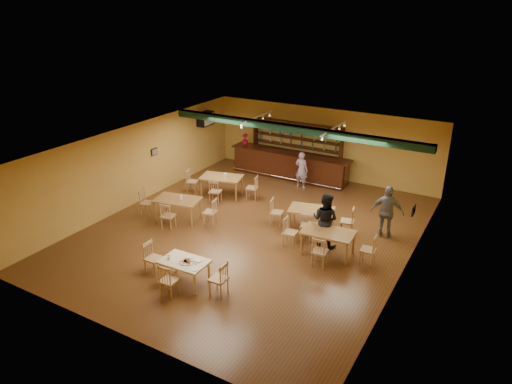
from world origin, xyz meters
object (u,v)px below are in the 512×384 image
Objects in this scene: bar_counter at (290,165)px; near_table at (185,272)px; dining_table_b at (311,219)px; patron_right_a at (325,220)px; dining_table_c at (178,209)px; dining_table_d at (328,243)px; dining_table_a at (222,186)px; patron_bar at (301,170)px.

bar_counter reaches higher than near_table.
bar_counter is 3.62× the size of dining_table_b.
dining_table_c is at bearing 14.63° from patron_right_a.
near_table is 0.73× the size of patron_right_a.
dining_table_b is at bearing 127.46° from dining_table_d.
bar_counter reaches higher than dining_table_b.
near_table is (2.55, -5.61, -0.05)m from dining_table_a.
bar_counter is 6.61m from dining_table_d.
patron_right_a reaches higher than near_table.
bar_counter reaches higher than dining_table_c.
dining_table_d is 1.00× the size of patron_bar.
dining_table_c is 5.45m from patron_bar.
patron_bar is 0.88× the size of patron_right_a.
dining_table_b is 4.96m from near_table.
dining_table_b is 1.16× the size of near_table.
bar_counter is 3.07× the size of patron_right_a.
dining_table_a is at bearing 154.41° from dining_table_b.
dining_table_c is at bearing -172.58° from dining_table_b.
bar_counter is 3.49× the size of patron_bar.
dining_table_a is at bearing 48.24° from patron_bar.
dining_table_d is at bearing -62.32° from dining_table_b.
dining_table_b reaches higher than near_table.
near_table is at bearing -82.62° from bar_counter.
dining_table_c is at bearing -105.25° from bar_counter.
patron_right_a reaches higher than dining_table_d.
bar_counter is at bearing 122.84° from dining_table_d.
dining_table_b is 0.85× the size of patron_right_a.
dining_table_c is (-1.55, -5.67, -0.18)m from bar_counter.
patron_right_a is at bearing -33.36° from dining_table_a.
dining_table_d is 0.88× the size of patron_right_a.
dining_table_b is 1.24m from patron_right_a.
patron_right_a reaches higher than dining_table_a.
bar_counter is 3.39× the size of dining_table_a.
dining_table_c is at bearing -179.83° from dining_table_d.
patron_bar is at bearing 90.06° from near_table.
dining_table_c reaches higher than dining_table_b.
patron_bar is at bearing -41.56° from bar_counter.
bar_counter is 6.04m from patron_right_a.
patron_right_a is at bearing -58.12° from dining_table_b.
dining_table_a is (-1.42, -3.11, -0.17)m from bar_counter.
patron_bar is (-2.97, 4.51, 0.38)m from dining_table_d.
dining_table_c reaches higher than dining_table_d.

